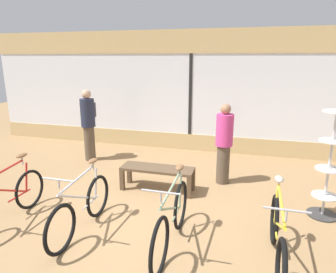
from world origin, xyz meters
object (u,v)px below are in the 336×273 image
(customer_by_window, at_px, (224,143))
(accessory_rack, at_px, (328,173))
(customer_near_rack, at_px, (88,123))
(bicycle_right, at_px, (172,220))
(bicycle_far_left, at_px, (6,201))
(bicycle_far_right, at_px, (277,238))
(bicycle_left, at_px, (82,208))
(display_bench, at_px, (157,172))

(customer_by_window, bearing_deg, accessory_rack, -27.83)
(accessory_rack, distance_m, customer_near_rack, 5.27)
(accessory_rack, xyz_separation_m, customer_by_window, (-1.71, 0.90, 0.11))
(bicycle_right, relative_size, accessory_rack, 0.98)
(bicycle_far_left, distance_m, bicycle_right, 2.61)
(bicycle_far_right, height_order, customer_near_rack, customer_near_rack)
(bicycle_far_left, xyz_separation_m, bicycle_left, (1.24, 0.10, 0.00))
(bicycle_right, xyz_separation_m, customer_by_window, (0.45, 2.37, 0.46))
(bicycle_left, bearing_deg, bicycle_far_left, -175.48)
(bicycle_left, xyz_separation_m, bicycle_far_right, (2.70, -0.03, 0.00))
(display_bench, bearing_deg, bicycle_left, -110.91)
(accessory_rack, bearing_deg, customer_near_rack, 163.79)
(accessory_rack, height_order, customer_by_window, accessory_rack)
(bicycle_left, height_order, bicycle_right, bicycle_right)
(bicycle_far_left, bearing_deg, bicycle_right, 1.97)
(bicycle_right, xyz_separation_m, accessory_rack, (2.16, 1.46, 0.35))
(bicycle_left, xyz_separation_m, display_bench, (0.64, 1.66, 0.00))
(bicycle_far_right, distance_m, customer_by_window, 2.59)
(bicycle_left, distance_m, accessory_rack, 3.83)
(customer_near_rack, bearing_deg, bicycle_left, -62.39)
(accessory_rack, bearing_deg, bicycle_far_left, -161.96)
(bicycle_left, height_order, customer_near_rack, customer_near_rack)
(bicycle_far_right, bearing_deg, bicycle_right, 179.21)
(bicycle_right, height_order, display_bench, bicycle_right)
(bicycle_far_left, relative_size, bicycle_right, 0.96)
(bicycle_far_left, height_order, accessory_rack, accessory_rack)
(bicycle_far_right, relative_size, customer_near_rack, 1.00)
(display_bench, bearing_deg, customer_near_rack, 149.80)
(bicycle_far_left, relative_size, customer_by_window, 1.05)
(accessory_rack, height_order, display_bench, accessory_rack)
(accessory_rack, bearing_deg, bicycle_right, -145.90)
(bicycle_far_left, height_order, customer_by_window, customer_by_window)
(bicycle_right, distance_m, customer_near_rack, 4.15)
(display_bench, relative_size, customer_near_rack, 0.80)
(bicycle_left, height_order, display_bench, bicycle_left)
(bicycle_right, xyz_separation_m, display_bench, (-0.73, 1.67, -0.02))
(bicycle_left, distance_m, display_bench, 1.78)
(bicycle_right, bearing_deg, bicycle_left, 179.64)
(bicycle_far_left, height_order, bicycle_left, bicycle_left)
(bicycle_left, distance_m, bicycle_far_right, 2.70)
(bicycle_far_right, height_order, accessory_rack, accessory_rack)
(bicycle_right, bearing_deg, bicycle_far_right, -0.79)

